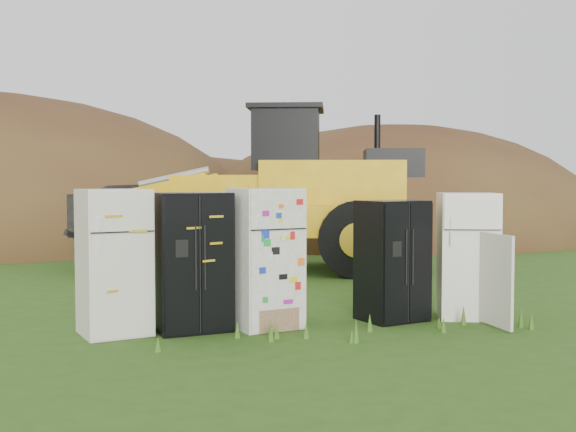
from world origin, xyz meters
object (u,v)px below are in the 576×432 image
fridge_sticker (265,258)px  wheel_loader (246,188)px  fridge_black_right (392,260)px  fridge_leftmost (114,262)px  fridge_open_door (467,255)px  fridge_black_side (191,262)px

fridge_sticker → wheel_loader: bearing=67.8°
fridge_sticker → fridge_black_right: (1.81, 0.04, -0.09)m
fridge_sticker → fridge_leftmost: bearing=164.9°
fridge_open_door → fridge_sticker: bearing=-162.0°
fridge_open_door → fridge_black_side: bearing=-162.5°
wheel_loader → fridge_leftmost: bearing=-97.4°
fridge_leftmost → wheel_loader: size_ratio=0.25×
fridge_leftmost → fridge_open_door: bearing=-15.5°
fridge_leftmost → fridge_black_side: (0.97, -0.00, -0.02)m
fridge_black_side → fridge_open_door: size_ratio=1.01×
fridge_open_door → wheel_loader: size_ratio=0.24×
fridge_sticker → fridge_black_right: bearing=-12.8°
fridge_black_right → fridge_black_side: bearing=164.6°
fridge_black_right → wheel_loader: 6.18m
wheel_loader → fridge_sticker: bearing=-80.6°
fridge_leftmost → fridge_black_side: fridge_leftmost is taller
fridge_leftmost → fridge_black_right: fridge_leftmost is taller
fridge_black_side → fridge_open_door: (3.89, -0.07, -0.01)m
fridge_sticker → fridge_black_right: fridge_sticker is taller
fridge_leftmost → fridge_sticker: 1.94m
fridge_black_side → fridge_sticker: fridge_sticker is taller
fridge_open_door → wheel_loader: bearing=127.1°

